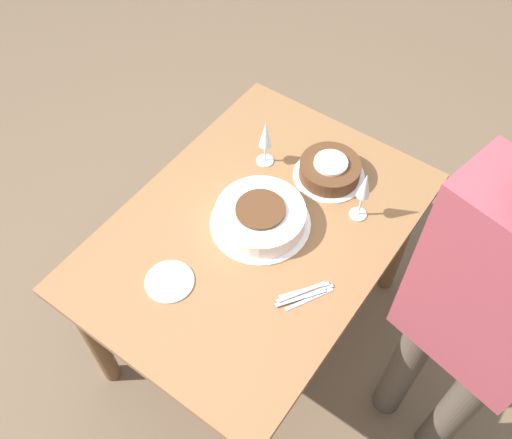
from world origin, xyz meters
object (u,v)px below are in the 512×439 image
Objects in this scene: cake_center_white at (260,216)px; person_cutting at (481,312)px; cake_front_chocolate at (330,170)px; wine_glass_far at (364,188)px; wine_glass_near at (265,137)px.

cake_center_white is 0.22× the size of person_cutting.
cake_front_chocolate is 0.77m from person_cutting.
wine_glass_far is (-0.09, -0.18, 0.11)m from cake_front_chocolate.
cake_center_white is 0.77m from person_cutting.
cake_center_white is 1.64× the size of wine_glass_far.
person_cutting is (-0.24, -0.49, 0.06)m from wine_glass_far.
cake_center_white reaches higher than cake_front_chocolate.
wine_glass_far is 0.55m from person_cutting.
cake_center_white is 1.33× the size of cake_front_chocolate.
wine_glass_far reaches higher than cake_front_chocolate.
wine_glass_far is at bearing -92.20° from wine_glass_near.
person_cutting is at bearing -116.23° from wine_glass_far.
wine_glass_near is at bearing 31.52° from cake_center_white.
cake_center_white is 1.79× the size of wine_glass_near.
wine_glass_near reaches higher than cake_center_white.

